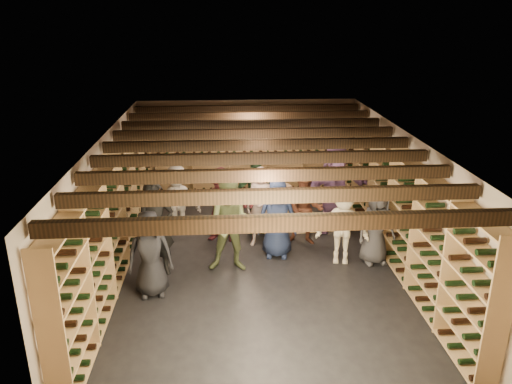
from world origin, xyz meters
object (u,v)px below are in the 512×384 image
at_px(person_2, 232,225).
at_px(person_12, 376,226).
at_px(person_5, 222,204).
at_px(person_8, 305,210).
at_px(person_7, 261,207).
at_px(person_3, 343,225).
at_px(person_11, 335,188).
at_px(crate_loose, 339,225).
at_px(person_0, 150,254).
at_px(crate_stack_left, 280,199).
at_px(person_10, 255,195).
at_px(person_9, 178,201).
at_px(person_6, 277,219).
at_px(crate_stack_right, 303,223).
at_px(person_1, 156,229).

xyz_separation_m(person_2, person_12, (2.68, 0.10, -0.15)).
distance_m(person_5, person_8, 1.71).
bearing_deg(person_7, person_3, -10.04).
distance_m(person_11, person_12, 1.63).
height_order(crate_loose, person_0, person_0).
height_order(crate_stack_left, person_10, person_10).
xyz_separation_m(crate_loose, person_9, (-3.46, 0.00, 0.67)).
distance_m(person_6, person_12, 1.85).
xyz_separation_m(crate_stack_right, person_10, (-1.03, 0.00, 0.67)).
height_order(crate_stack_left, person_0, person_0).
relative_size(crate_loose, person_11, 0.26).
relative_size(person_0, person_2, 0.83).
bearing_deg(person_8, person_12, -24.40).
height_order(person_6, person_10, person_10).
height_order(person_1, person_12, person_1).
distance_m(crate_stack_right, person_7, 1.35).
distance_m(person_7, person_11, 1.77).
relative_size(crate_stack_left, person_12, 0.46).
relative_size(person_10, person_11, 0.89).
xyz_separation_m(crate_stack_left, person_9, (-2.28, -1.04, 0.41)).
xyz_separation_m(person_3, person_5, (-2.23, 1.20, 0.02)).
bearing_deg(person_8, person_9, 178.84).
bearing_deg(person_3, person_2, -164.53).
xyz_separation_m(crate_stack_left, person_8, (0.32, -1.69, 0.40)).
distance_m(crate_stack_left, person_5, 1.97).
height_order(crate_loose, person_8, person_8).
distance_m(crate_loose, person_6, 2.00).
bearing_deg(crate_stack_right, person_1, -149.12).
bearing_deg(person_12, person_5, 146.36).
relative_size(crate_stack_left, crate_loose, 1.36).
distance_m(person_3, person_10, 2.15).
relative_size(person_1, person_11, 0.93).
distance_m(crate_loose, person_1, 4.15).
bearing_deg(crate_stack_right, person_5, -169.64).
relative_size(crate_loose, person_0, 0.34).
bearing_deg(person_1, crate_loose, 8.25).
relative_size(person_7, person_12, 1.10).
height_order(person_3, person_8, person_3).
height_order(person_6, person_11, person_11).
bearing_deg(person_0, person_12, 3.47).
bearing_deg(person_11, crate_stack_left, 113.97).
xyz_separation_m(crate_stack_left, person_3, (0.87, -2.56, 0.42)).
bearing_deg(crate_stack_left, person_1, -132.20).
bearing_deg(crate_stack_left, person_10, -121.95).
height_order(crate_stack_left, person_7, person_7).
relative_size(person_7, person_11, 0.86).
relative_size(person_2, person_11, 0.94).
height_order(person_8, person_10, person_10).
xyz_separation_m(person_3, person_11, (0.18, 1.52, 0.19)).
xyz_separation_m(person_5, person_12, (2.86, -1.24, -0.03)).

